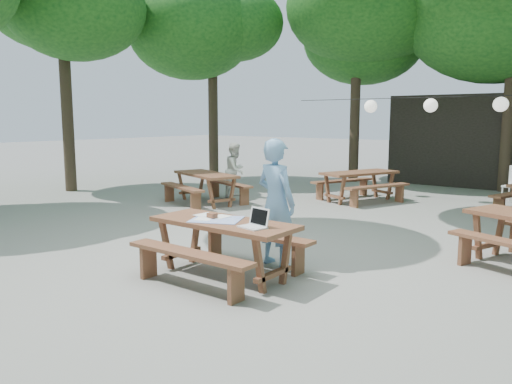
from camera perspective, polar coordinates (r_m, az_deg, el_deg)
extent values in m
plane|color=slate|center=(8.01, 6.15, -6.70)|extent=(80.00, 80.00, 0.00)
cube|color=black|center=(17.48, 26.03, 5.33)|extent=(6.00, 3.00, 2.80)
cube|color=#4F2C1B|center=(6.56, -3.73, -3.56)|extent=(2.00, 0.80, 0.06)
cube|color=#4F2C1B|center=(6.17, -7.71, -6.98)|extent=(1.90, 0.28, 0.05)
cube|color=#4F2C1B|center=(7.11, -0.25, -4.83)|extent=(1.90, 0.28, 0.05)
cube|color=#4F2C1B|center=(6.65, -3.70, -6.72)|extent=(1.70, 0.70, 0.69)
cube|color=#4F2C1B|center=(12.31, -5.77, 2.02)|extent=(2.15, 1.42, 0.06)
cube|color=#4F2C1B|center=(12.06, -8.50, 0.55)|extent=(1.88, 0.90, 0.05)
cube|color=#4F2C1B|center=(12.65, -3.14, 0.99)|extent=(1.88, 0.90, 0.05)
cube|color=#4F2C1B|center=(12.36, -5.75, 0.29)|extent=(1.84, 1.23, 0.69)
cube|color=#4F2C1B|center=(12.86, 11.76, 2.16)|extent=(1.48, 2.15, 0.06)
cube|color=#4F2C1B|center=(12.42, 13.75, 0.62)|extent=(0.96, 1.87, 0.05)
cube|color=#4F2C1B|center=(13.37, 9.85, 1.28)|extent=(0.96, 1.87, 0.05)
cube|color=#4F2C1B|center=(12.90, 11.71, 0.50)|extent=(1.28, 1.84, 0.69)
imported|color=#7AADDF|center=(7.03, 2.29, -1.22)|extent=(0.72, 0.53, 1.81)
imported|color=white|center=(13.31, -2.37, 2.54)|extent=(0.68, 0.80, 1.44)
cube|color=white|center=(6.12, -0.41, -4.04)|extent=(0.37, 0.29, 0.02)
cube|color=white|center=(6.17, 0.39, -2.84)|extent=(0.34, 0.12, 0.23)
cube|color=black|center=(6.17, 0.34, -2.85)|extent=(0.28, 0.09, 0.19)
cube|color=blue|center=(6.64, -4.55, -3.13)|extent=(0.82, 0.77, 0.01)
cube|color=white|center=(6.70, -5.95, -3.00)|extent=(0.33, 0.36, 0.00)
cube|color=white|center=(6.78, -4.14, -2.83)|extent=(0.22, 0.30, 0.00)
cube|color=white|center=(6.94, -5.81, -2.57)|extent=(0.23, 0.31, 0.00)
cube|color=brown|center=(6.71, -5.03, -2.66)|extent=(0.14, 0.11, 0.06)
cylinder|color=black|center=(13.10, 22.33, 10.06)|extent=(9.00, 0.02, 0.02)
sphere|color=white|center=(13.89, 12.98, 9.52)|extent=(0.34, 0.34, 0.34)
sphere|color=white|center=(13.30, 19.33, 9.32)|extent=(0.34, 0.34, 0.34)
sphere|color=white|center=(12.89, 26.18, 8.98)|extent=(0.34, 0.34, 0.34)
cylinder|color=#2D2319|center=(15.34, -20.85, 10.12)|extent=(0.32, 0.32, 5.37)
cylinder|color=#2D2319|center=(17.07, -4.92, 9.16)|extent=(0.32, 0.32, 4.63)
ellipsoid|color=#144B18|center=(17.31, -5.04, 17.85)|extent=(4.02, 4.02, 3.01)
cylinder|color=#2D2319|center=(16.88, 11.25, 9.47)|extent=(0.32, 0.32, 4.88)
ellipsoid|color=#144B18|center=(17.16, 11.53, 18.66)|extent=(4.67, 4.67, 3.50)
cylinder|color=#2D2319|center=(15.91, 26.97, 9.03)|extent=(0.32, 0.32, 5.00)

